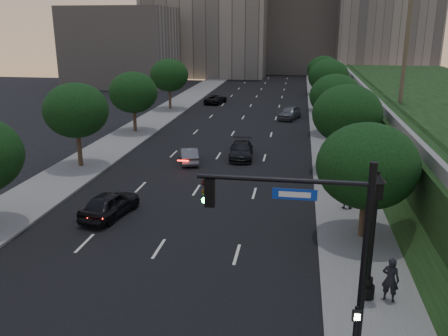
% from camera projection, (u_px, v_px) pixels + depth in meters
% --- Properties ---
extents(ground, '(160.00, 160.00, 0.00)m').
position_uv_depth(ground, '(124.00, 304.00, 19.33)').
color(ground, black).
rests_on(ground, ground).
extents(road_surface, '(16.00, 140.00, 0.02)m').
position_uv_depth(road_surface, '(230.00, 138.00, 47.68)').
color(road_surface, black).
rests_on(road_surface, ground).
extents(sidewalk_right, '(4.50, 140.00, 0.15)m').
position_uv_depth(sidewalk_right, '(334.00, 141.00, 46.12)').
color(sidewalk_right, slate).
rests_on(sidewalk_right, ground).
extents(sidewalk_left, '(4.50, 140.00, 0.15)m').
position_uv_depth(sidewalk_left, '(133.00, 134.00, 49.20)').
color(sidewalk_left, slate).
rests_on(sidewalk_left, ground).
extents(parapet_wall, '(0.35, 90.00, 0.70)m').
position_uv_depth(parapet_wall, '(376.00, 101.00, 42.50)').
color(parapet_wall, slate).
rests_on(parapet_wall, embankment).
extents(office_block_left, '(26.00, 20.00, 32.00)m').
position_uv_depth(office_block_left, '(208.00, 0.00, 103.74)').
color(office_block_left, gray).
rests_on(office_block_left, ground).
extents(office_block_mid, '(22.00, 18.00, 26.00)m').
position_uv_depth(office_block_mid, '(300.00, 15.00, 111.05)').
color(office_block_mid, gray).
rests_on(office_block_mid, ground).
extents(office_block_filler, '(18.00, 16.00, 14.00)m').
position_uv_depth(office_block_filler, '(122.00, 47.00, 87.37)').
color(office_block_filler, gray).
rests_on(office_block_filler, ground).
extents(tree_right_a, '(5.20, 5.20, 6.24)m').
position_uv_depth(tree_right_a, '(367.00, 166.00, 24.17)').
color(tree_right_a, '#38281C').
rests_on(tree_right_a, ground).
extents(tree_right_b, '(5.20, 5.20, 6.74)m').
position_uv_depth(tree_right_b, '(347.00, 114.00, 35.37)').
color(tree_right_b, '#38281C').
rests_on(tree_right_b, ground).
extents(tree_right_c, '(5.20, 5.20, 6.24)m').
position_uv_depth(tree_right_c, '(335.00, 96.00, 47.80)').
color(tree_right_c, '#38281C').
rests_on(tree_right_c, ground).
extents(tree_right_d, '(5.20, 5.20, 6.74)m').
position_uv_depth(tree_right_d, '(329.00, 77.00, 60.89)').
color(tree_right_d, '#38281C').
rests_on(tree_right_d, ground).
extents(tree_right_e, '(5.20, 5.20, 6.24)m').
position_uv_depth(tree_right_e, '(324.00, 70.00, 75.20)').
color(tree_right_e, '#38281C').
rests_on(tree_right_e, ground).
extents(tree_left_b, '(5.00, 5.00, 6.71)m').
position_uv_depth(tree_left_b, '(76.00, 110.00, 36.57)').
color(tree_left_b, '#38281C').
rests_on(tree_left_b, ground).
extents(tree_left_c, '(5.00, 5.00, 6.34)m').
position_uv_depth(tree_left_c, '(133.00, 92.00, 48.96)').
color(tree_left_c, '#38281C').
rests_on(tree_left_c, ground).
extents(tree_left_d, '(5.00, 5.00, 6.71)m').
position_uv_depth(tree_left_d, '(169.00, 75.00, 62.08)').
color(tree_left_d, '#38281C').
rests_on(tree_left_d, ground).
extents(traffic_signal_mast, '(5.68, 0.56, 7.00)m').
position_uv_depth(traffic_signal_mast, '(330.00, 260.00, 15.24)').
color(traffic_signal_mast, black).
rests_on(traffic_signal_mast, ground).
extents(street_lamp, '(0.64, 0.64, 5.62)m').
position_uv_depth(street_lamp, '(372.00, 242.00, 18.83)').
color(street_lamp, black).
rests_on(street_lamp, ground).
extents(pedestrian_signal, '(0.30, 0.33, 2.50)m').
position_uv_depth(pedestrian_signal, '(355.00, 333.00, 14.98)').
color(pedestrian_signal, black).
rests_on(pedestrian_signal, ground).
extents(sedan_near_left, '(2.64, 4.82, 1.55)m').
position_uv_depth(sedan_near_left, '(110.00, 204.00, 27.96)').
color(sedan_near_left, black).
rests_on(sedan_near_left, ground).
extents(sedan_mid_left, '(2.41, 4.09, 1.27)m').
position_uv_depth(sedan_mid_left, '(189.00, 155.00, 38.97)').
color(sedan_mid_left, '#5A5C62').
rests_on(sedan_mid_left, ground).
extents(sedan_far_left, '(3.03, 5.02, 1.30)m').
position_uv_depth(sedan_far_left, '(216.00, 99.00, 68.15)').
color(sedan_far_left, black).
rests_on(sedan_far_left, ground).
extents(sedan_near_right, '(2.29, 4.89, 1.38)m').
position_uv_depth(sedan_near_right, '(241.00, 150.00, 40.26)').
color(sedan_near_right, black).
rests_on(sedan_near_right, ground).
extents(sedan_far_right, '(3.09, 4.98, 1.58)m').
position_uv_depth(sedan_far_right, '(290.00, 113.00, 56.90)').
color(sedan_far_right, '#515358').
rests_on(sedan_far_right, ground).
extents(pedestrian_a, '(0.81, 0.69, 1.89)m').
position_uv_depth(pedestrian_a, '(390.00, 279.00, 19.08)').
color(pedestrian_a, black).
rests_on(pedestrian_a, sidewalk_right).
extents(pedestrian_b, '(0.89, 0.75, 1.62)m').
position_uv_depth(pedestrian_b, '(346.00, 195.00, 28.85)').
color(pedestrian_b, black).
rests_on(pedestrian_b, sidewalk_right).
extents(pedestrian_c, '(1.02, 0.45, 1.71)m').
position_uv_depth(pedestrian_c, '(356.00, 190.00, 29.71)').
color(pedestrian_c, black).
rests_on(pedestrian_c, sidewalk_right).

